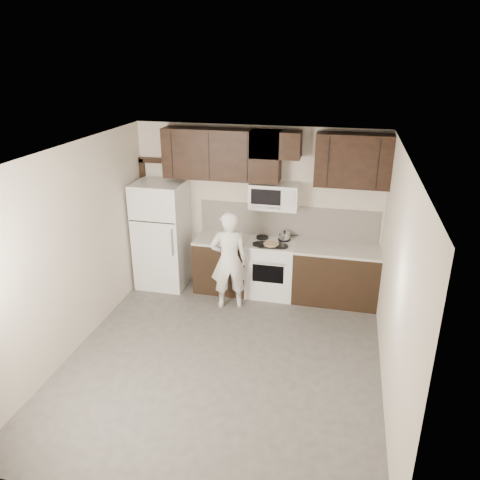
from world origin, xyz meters
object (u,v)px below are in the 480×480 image
(stove, at_px, (271,268))
(person, at_px, (229,260))
(microwave, at_px, (274,196))
(refrigerator, at_px, (162,235))

(stove, relative_size, person, 0.60)
(stove, height_order, person, person)
(stove, xyz_separation_m, microwave, (-0.00, 0.12, 1.19))
(refrigerator, xyz_separation_m, person, (1.28, -0.50, -0.11))
(microwave, bearing_deg, stove, -89.90)
(microwave, relative_size, refrigerator, 0.42)
(microwave, distance_m, refrigerator, 2.00)
(stove, relative_size, refrigerator, 0.52)
(refrigerator, bearing_deg, microwave, 5.15)
(refrigerator, relative_size, person, 1.14)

